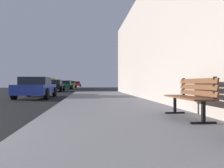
% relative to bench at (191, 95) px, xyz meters
% --- Properties ---
extents(sidewalk, '(4.00, 32.00, 0.15)m').
position_rel_bench_xyz_m(sidewalk, '(-1.39, -1.45, -0.58)').
color(sidewalk, slate).
rests_on(sidewalk, ground_plane).
extents(bench, '(0.52, 1.59, 0.89)m').
position_rel_bench_xyz_m(bench, '(0.00, 0.00, 0.00)').
color(bench, brown).
rests_on(bench, sidewalk).
extents(car_blue, '(1.94, 4.36, 1.27)m').
position_rel_bench_xyz_m(car_blue, '(-5.41, 8.87, -0.01)').
color(car_blue, '#233899').
rests_on(car_blue, ground_plane).
extents(car_black, '(2.05, 4.20, 1.43)m').
position_rel_bench_xyz_m(car_black, '(-5.97, 18.75, -0.01)').
color(car_black, black).
rests_on(car_black, ground_plane).
extents(car_green, '(2.01, 4.58, 1.27)m').
position_rel_bench_xyz_m(car_green, '(-5.64, 27.08, -0.01)').
color(car_green, '#196638').
rests_on(car_green, ground_plane).
extents(car_yellow, '(2.00, 4.41, 1.43)m').
position_rel_bench_xyz_m(car_yellow, '(-5.56, 36.15, -0.01)').
color(car_yellow, yellow).
rests_on(car_yellow, ground_plane).
extents(car_red, '(2.03, 4.01, 1.27)m').
position_rel_bench_xyz_m(car_red, '(-5.01, 45.40, -0.01)').
color(car_red, red).
rests_on(car_red, ground_plane).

